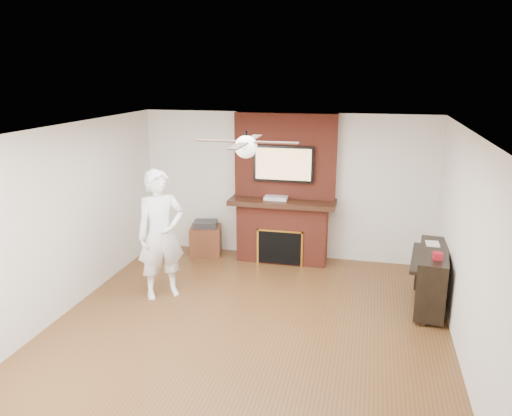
% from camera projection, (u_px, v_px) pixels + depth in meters
% --- Properties ---
extents(room_shell, '(5.36, 5.86, 2.86)m').
position_uv_depth(room_shell, '(246.00, 236.00, 5.97)').
color(room_shell, '#533318').
rests_on(room_shell, ground).
extents(fireplace, '(1.78, 0.64, 2.50)m').
position_uv_depth(fireplace, '(283.00, 203.00, 8.43)').
color(fireplace, maroon).
rests_on(fireplace, ground).
extents(tv, '(1.00, 0.08, 0.60)m').
position_uv_depth(tv, '(284.00, 164.00, 8.21)').
color(tv, black).
rests_on(tv, fireplace).
extents(ceiling_fan, '(1.21, 1.21, 0.31)m').
position_uv_depth(ceiling_fan, '(246.00, 146.00, 5.69)').
color(ceiling_fan, black).
rests_on(ceiling_fan, room_shell).
extents(person, '(0.82, 0.78, 1.86)m').
position_uv_depth(person, '(161.00, 235.00, 7.03)').
color(person, white).
rests_on(person, ground).
extents(side_table, '(0.63, 0.63, 0.60)m').
position_uv_depth(side_table, '(206.00, 239.00, 8.86)').
color(side_table, '#592B19').
rests_on(side_table, ground).
extents(piano, '(0.61, 1.31, 0.92)m').
position_uv_depth(piano, '(431.00, 277.00, 6.80)').
color(piano, black).
rests_on(piano, ground).
extents(cable_box, '(0.39, 0.22, 0.05)m').
position_uv_depth(cable_box, '(276.00, 198.00, 8.34)').
color(cable_box, silver).
rests_on(cable_box, fireplace).
extents(candle_orange, '(0.06, 0.06, 0.13)m').
position_uv_depth(candle_orange, '(271.00, 258.00, 8.52)').
color(candle_orange, orange).
rests_on(candle_orange, ground).
extents(candle_green, '(0.07, 0.07, 0.10)m').
position_uv_depth(candle_green, '(283.00, 260.00, 8.48)').
color(candle_green, '#307A37').
rests_on(candle_green, ground).
extents(candle_cream, '(0.08, 0.08, 0.13)m').
position_uv_depth(candle_cream, '(283.00, 260.00, 8.45)').
color(candle_cream, '#F8ECC6').
rests_on(candle_cream, ground).
extents(candle_blue, '(0.06, 0.06, 0.08)m').
position_uv_depth(candle_blue, '(296.00, 262.00, 8.43)').
color(candle_blue, navy).
rests_on(candle_blue, ground).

